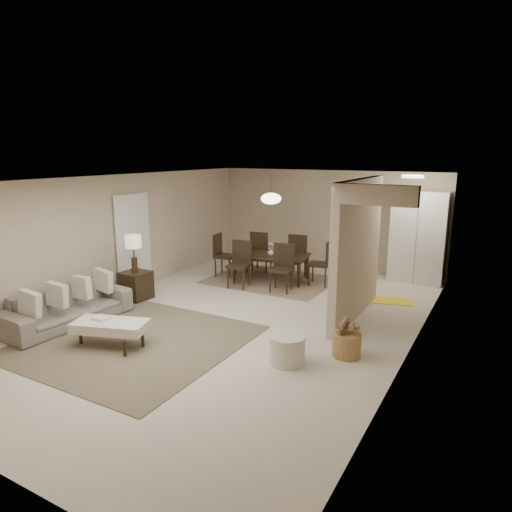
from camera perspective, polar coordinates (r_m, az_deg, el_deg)
The scene contains 22 objects.
floor at distance 8.29m, azimuth -2.62°, elevation -7.98°, with size 9.00×9.00×0.00m, color beige.
ceiling at distance 7.76m, azimuth -2.81°, elevation 9.54°, with size 9.00×9.00×0.00m, color white.
back_wall at distance 11.93m, azimuth 8.82°, elevation 4.55°, with size 6.00×6.00×0.00m, color tan.
left_wall at distance 9.82m, azimuth -17.75°, elevation 2.30°, with size 9.00×9.00×0.00m, color tan.
right_wall at distance 6.88m, azimuth 19.05°, elevation -2.17°, with size 9.00×9.00×0.00m, color tan.
partition at distance 8.33m, azimuth 12.53°, elevation 0.79°, with size 0.15×2.50×2.50m, color tan.
doorway at distance 10.26m, azimuth -15.12°, elevation 1.59°, with size 0.04×0.90×2.04m, color black.
pantry_cabinet at distance 11.03m, azimuth 19.63°, elevation 2.21°, with size 1.20×0.55×2.10m, color silver.
flush_light at distance 9.95m, azimuth 19.00°, elevation 9.37°, with size 0.44×0.44×0.05m, color white.
living_rug at distance 7.64m, azimuth -14.86°, elevation -10.26°, with size 3.20×3.20×0.01m, color brown.
sofa at distance 8.64m, azimuth -22.52°, elevation -5.86°, with size 0.86×2.20×0.64m, color slate.
ottoman_bench at distance 7.46m, azimuth -17.73°, elevation -8.37°, with size 1.24×0.85×0.40m.
side_table at distance 9.64m, azimuth -14.79°, elevation -3.58°, with size 0.52×0.52×0.58m, color black.
table_lamp at distance 9.44m, azimuth -15.08°, elevation 1.37°, with size 0.32×0.32×0.76m.
round_pouf at distance 6.64m, azimuth 3.89°, elevation -11.58°, with size 0.53×0.53×0.41m, color beige.
wicker_basket at distance 6.97m, azimuth 11.27°, elevation -10.84°, with size 0.42×0.42×0.36m, color brown.
dining_rug at distance 10.74m, azimuth 1.82°, elevation -3.03°, with size 2.80×2.10×0.01m, color #7F654E.
dining_table at distance 10.66m, azimuth 1.83°, elevation -1.50°, with size 1.72×0.96×0.60m, color black.
dining_chairs at distance 10.61m, azimuth 1.84°, elevation -0.39°, with size 2.79×2.19×1.03m.
vase at distance 10.57m, azimuth 1.85°, elevation 0.50°, with size 0.15×0.15×0.16m, color white.
yellow_mat at distance 9.67m, azimuth 16.58°, elevation -5.40°, with size 0.80×0.49×0.01m, color yellow.
pendant_light at distance 10.38m, azimuth 1.90°, elevation 7.19°, with size 0.46×0.46×0.71m.
Camera 1 is at (4.11, -6.57, 2.96)m, focal length 32.00 mm.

